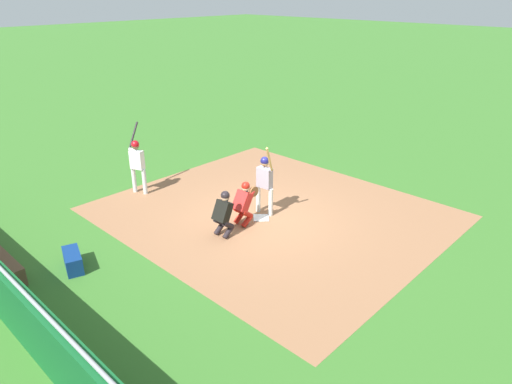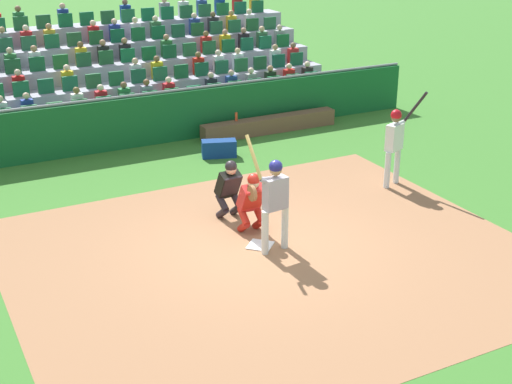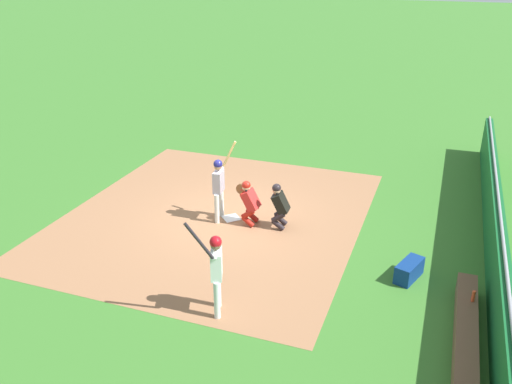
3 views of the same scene
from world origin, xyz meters
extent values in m
plane|color=#387128|center=(0.00, 0.00, 0.00)|extent=(160.00, 160.00, 0.00)
cube|color=#996847|center=(0.00, 0.50, 0.00)|extent=(9.22, 8.08, 0.01)
cube|color=white|center=(0.00, 0.00, 0.02)|extent=(0.62, 0.62, 0.02)
cylinder|color=silver|center=(-0.37, 0.27, 0.42)|extent=(0.14, 0.14, 0.84)
cylinder|color=silver|center=(0.07, 0.32, 0.42)|extent=(0.14, 0.14, 0.84)
cube|color=#9C93A2|center=(-0.15, 0.29, 1.14)|extent=(0.46, 0.27, 0.60)
sphere|color=#A37A51|center=(-0.15, 0.29, 1.58)|extent=(0.22, 0.22, 0.22)
sphere|color=navy|center=(-0.15, 0.29, 1.64)|extent=(0.24, 0.24, 0.24)
cylinder|color=#9C93A2|center=(-0.09, 0.28, 1.42)|extent=(0.47, 0.10, 0.14)
cylinder|color=#9C93A2|center=(0.08, 0.30, 1.42)|extent=(0.17, 0.13, 0.13)
cylinder|color=tan|center=(0.19, 0.11, 1.82)|extent=(0.19, 0.41, 0.77)
sphere|color=black|center=(0.14, 0.28, 1.45)|extent=(0.06, 0.06, 0.06)
cylinder|color=#B01E14|center=(-0.28, -0.60, 0.15)|extent=(0.15, 0.39, 0.34)
cylinder|color=#B01E14|center=(-0.28, -0.60, 0.37)|extent=(0.15, 0.39, 0.33)
cylinder|color=#B01E14|center=(0.04, -0.62, 0.15)|extent=(0.15, 0.39, 0.34)
cylinder|color=#B01E14|center=(0.04, -0.62, 0.37)|extent=(0.15, 0.39, 0.33)
cube|color=red|center=(-0.12, -0.63, 0.72)|extent=(0.44, 0.49, 0.60)
cube|color=#B01E14|center=(-0.12, -0.52, 0.72)|extent=(0.39, 0.27, 0.43)
sphere|color=#CFAE84|center=(-0.12, -0.50, 1.07)|extent=(0.22, 0.22, 0.22)
cube|color=black|center=(-0.12, -0.50, 1.07)|extent=(0.20, 0.14, 0.19)
sphere|color=#B01E14|center=(-0.12, -0.50, 1.14)|extent=(0.24, 0.24, 0.24)
cylinder|color=brown|center=(0.01, -0.31, 0.95)|extent=(0.08, 0.30, 0.30)
cylinder|color=red|center=(0.03, -0.49, 0.88)|extent=(0.14, 0.40, 0.22)
cylinder|color=black|center=(-0.20, -1.43, 0.15)|extent=(0.17, 0.39, 0.34)
cylinder|color=black|center=(-0.20, -1.43, 0.37)|extent=(0.17, 0.39, 0.33)
cylinder|color=black|center=(0.12, -1.41, 0.15)|extent=(0.17, 0.39, 0.34)
cylinder|color=black|center=(0.12, -1.41, 0.37)|extent=(0.17, 0.39, 0.33)
cube|color=black|center=(-0.04, -1.45, 0.73)|extent=(0.45, 0.49, 0.60)
cube|color=black|center=(-0.05, -1.33, 0.73)|extent=(0.40, 0.28, 0.44)
sphere|color=tan|center=(-0.05, -1.33, 1.08)|extent=(0.22, 0.22, 0.22)
cube|color=black|center=(-0.05, -1.33, 1.08)|extent=(0.21, 0.14, 0.20)
sphere|color=black|center=(-0.05, -1.33, 1.14)|extent=(0.24, 0.24, 0.24)
cube|color=#135928|center=(0.00, -6.73, 0.66)|extent=(16.53, 0.24, 1.32)
cylinder|color=gray|center=(0.00, -6.73, 1.36)|extent=(16.53, 0.07, 0.07)
cube|color=navy|center=(-1.44, -4.96, 0.21)|extent=(0.93, 0.62, 0.43)
cylinder|color=silver|center=(-3.88, -1.31, 0.42)|extent=(0.17, 0.17, 0.84)
cylinder|color=silver|center=(-4.26, -1.45, 0.42)|extent=(0.17, 0.17, 0.84)
cube|color=silver|center=(-4.07, -1.38, 1.14)|extent=(0.48, 0.36, 0.60)
sphere|color=brown|center=(-4.07, -1.38, 1.59)|extent=(0.22, 0.22, 0.22)
sphere|color=red|center=(-4.07, -1.38, 1.65)|extent=(0.24, 0.24, 0.24)
cylinder|color=silver|center=(-4.13, -1.37, 1.42)|extent=(0.47, 0.20, 0.14)
cylinder|color=silver|center=(-4.29, -1.43, 1.42)|extent=(0.16, 0.10, 0.13)
cylinder|color=black|center=(-4.43, -1.19, 1.82)|extent=(0.24, 0.54, 0.78)
sphere|color=black|center=(-4.35, -1.43, 1.45)|extent=(0.06, 0.06, 0.06)
camera|label=1|loc=(8.08, -8.68, 6.08)|focal=32.40mm
camera|label=2|loc=(5.62, 10.66, 5.97)|focal=50.48mm
camera|label=3|loc=(-12.53, -5.29, 6.81)|focal=38.11mm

